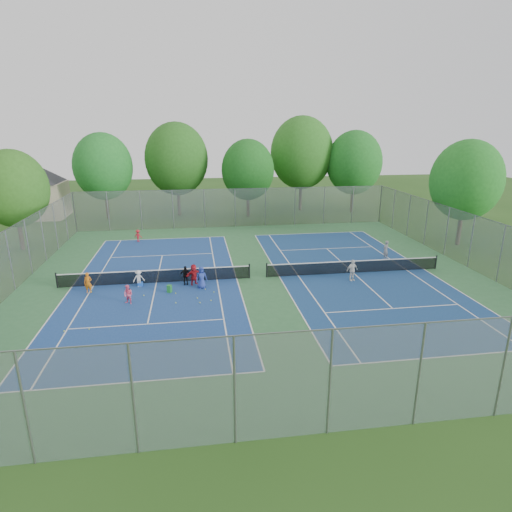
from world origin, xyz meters
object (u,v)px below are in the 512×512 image
at_px(instructor, 386,250).
at_px(ball_crate, 140,284).
at_px(net_right, 354,267).
at_px(net_left, 156,277).
at_px(ball_hopper, 169,289).

bearing_deg(instructor, ball_crate, -18.80).
bearing_deg(instructor, net_right, 8.44).
xyz_separation_m(ball_crate, instructor, (18.69, 3.26, 0.64)).
relative_size(net_right, instructor, 8.32).
relative_size(ball_crate, instructor, 0.20).
bearing_deg(net_left, ball_crate, -155.03).
xyz_separation_m(net_right, instructor, (3.69, 2.79, 0.32)).
relative_size(ball_crate, ball_hopper, 0.62).
xyz_separation_m(ball_crate, ball_hopper, (1.98, -1.43, 0.12)).
bearing_deg(ball_hopper, instructor, 15.66).
bearing_deg(net_right, instructor, 37.13).
height_order(ball_crate, ball_hopper, ball_hopper).
height_order(net_left, ball_hopper, net_left).
distance_m(net_left, instructor, 17.91).
height_order(net_right, ball_hopper, net_right).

